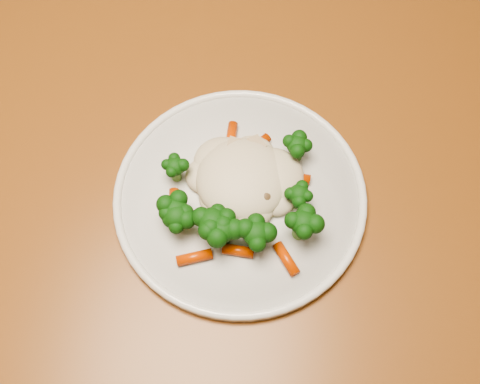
{
  "coord_description": "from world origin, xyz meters",
  "views": [
    {
      "loc": [
        -0.09,
        -0.16,
        1.4
      ],
      "look_at": [
        -0.15,
        0.14,
        0.77
      ],
      "focal_mm": 45.0,
      "sensor_mm": 36.0,
      "label": 1
    }
  ],
  "objects": [
    {
      "name": "dining_table",
      "position": [
        -0.18,
        0.2,
        0.66
      ],
      "size": [
        1.41,
        1.09,
        0.75
      ],
      "rotation": [
        0.0,
        0.0,
        0.21
      ],
      "color": "brown",
      "rests_on": "ground"
    },
    {
      "name": "plate",
      "position": [
        -0.15,
        0.14,
        0.76
      ],
      "size": [
        0.3,
        0.3,
        0.01
      ],
      "primitive_type": "cylinder",
      "color": "white",
      "rests_on": "dining_table"
    },
    {
      "name": "meal",
      "position": [
        -0.15,
        0.13,
        0.78
      ],
      "size": [
        0.2,
        0.19,
        0.05
      ],
      "color": "beige",
      "rests_on": "plate"
    }
  ]
}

